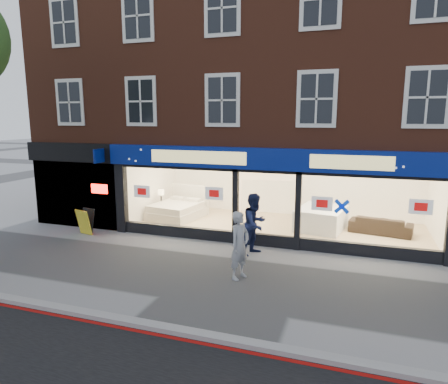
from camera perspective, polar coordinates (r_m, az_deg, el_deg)
The scene contains 12 objects.
ground at distance 10.83m, azimuth 2.20°, elevation -12.54°, with size 120.00×120.00×0.00m, color gray.
kerb_line at distance 8.23m, azimuth -4.41°, elevation -20.57°, with size 60.00×0.10×0.01m, color #8C0A07.
kerb_stone at distance 8.36m, azimuth -3.84°, elevation -19.59°, with size 60.00×0.25×0.12m, color gray.
showroom_floor at distance 15.64m, azimuth 7.72°, elevation -5.07°, with size 11.00×4.50×0.10m, color tan.
building at distance 16.89m, azimuth 9.43°, elevation 18.72°, with size 19.00×8.26×10.30m.
display_bed at distance 16.90m, azimuth -6.59°, elevation -2.46°, with size 2.11×2.44×1.25m.
bedside_table at distance 17.36m, azimuth -8.90°, elevation -2.41°, with size 0.45×0.45×0.55m, color brown.
mattress_stack at distance 15.53m, azimuth 13.73°, elevation -3.67°, with size 1.93×2.28×0.81m.
sofa at distance 15.58m, azimuth 21.47°, elevation -4.41°, with size 2.15×0.84×0.63m, color black.
a_board at distance 15.58m, azimuth -19.16°, elevation -4.01°, with size 0.62×0.40×0.96m, color yellow.
pedestrian_grey at distance 10.69m, azimuth 2.25°, elevation -7.61°, with size 0.67×0.44×1.83m, color #98999F.
pedestrian_blue at distance 12.54m, azimuth 4.42°, elevation -4.59°, with size 0.95×0.74×1.95m, color #192046.
Camera 1 is at (2.82, -9.55, 4.27)m, focal length 32.00 mm.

